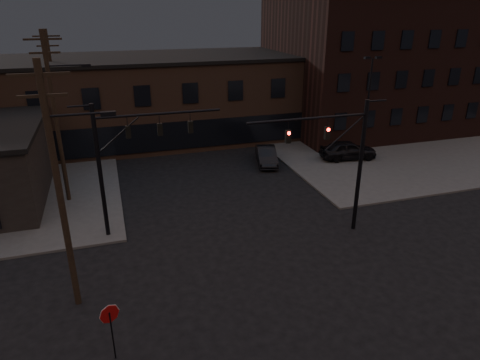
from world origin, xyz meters
name	(u,v)px	position (x,y,z in m)	size (l,w,h in m)	color
ground	(285,290)	(0.00, 0.00, 0.00)	(140.00, 140.00, 0.00)	black
sidewalk_ne	(393,133)	(22.00, 22.00, 0.07)	(30.00, 30.00, 0.15)	#474744
building_row	(179,98)	(0.00, 28.00, 4.00)	(40.00, 12.00, 8.00)	brown
building_right	(379,63)	(22.00, 26.00, 7.00)	(22.00, 16.00, 14.00)	black
traffic_signal_near	(344,155)	(5.36, 4.50, 4.93)	(7.12, 0.24, 8.00)	black
traffic_signal_far	(122,155)	(-6.72, 8.00, 5.01)	(7.12, 0.24, 8.00)	black
stop_sign	(110,320)	(-8.00, -1.99, 1.84)	(0.72, 0.33, 2.48)	black
utility_pole_near	(60,186)	(-9.43, 2.00, 5.87)	(3.70, 0.28, 11.00)	black
utility_pole_mid	(56,116)	(-10.44, 14.00, 6.13)	(3.70, 0.28, 11.50)	black
utility_pole_far	(55,90)	(-11.50, 26.00, 5.78)	(2.20, 0.28, 11.00)	black
lot_light_a	(368,103)	(13.00, 14.00, 5.51)	(1.50, 0.28, 9.14)	black
lot_light_b	(393,88)	(19.00, 19.00, 5.51)	(1.50, 0.28, 9.14)	black
parked_car_lot_a	(348,150)	(12.72, 15.76, 0.99)	(1.98, 4.92, 1.68)	black
parked_car_lot_b	(333,134)	(14.30, 21.39, 0.74)	(1.65, 4.05, 1.18)	silver
car_crossing	(266,156)	(5.50, 17.08, 0.74)	(1.57, 4.51, 1.49)	black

